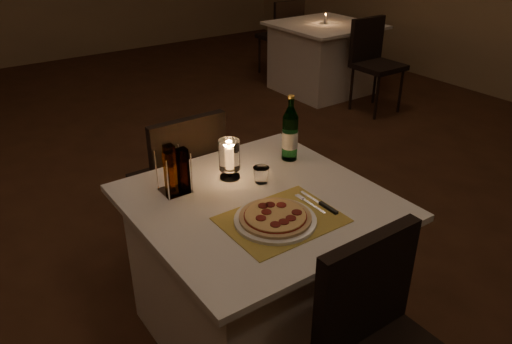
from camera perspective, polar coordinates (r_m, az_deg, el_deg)
floor at (r=3.00m, az=-5.04°, el=-9.78°), size 8.00×10.00×0.02m
main_table at (r=2.29m, az=0.29°, el=-11.00°), size 1.00×1.00×0.74m
chair_near at (r=1.79m, az=14.33°, el=-17.98°), size 0.42×0.42×0.90m
chair_far at (r=2.72m, az=-8.45°, el=-0.24°), size 0.42×0.42×0.90m
placemat at (r=1.95m, az=2.91°, el=-5.46°), size 0.45×0.34×0.00m
plate at (r=1.93m, az=2.21°, el=-5.52°), size 0.32×0.32×0.01m
pizza at (r=1.92m, az=2.22°, el=-5.11°), size 0.28×0.28×0.02m
fork at (r=2.06m, az=5.97°, el=-3.49°), size 0.02×0.18×0.00m
knife at (r=2.04m, az=7.83°, el=-3.83°), size 0.02×0.22×0.01m
tumbler at (r=2.20m, az=0.60°, el=-0.33°), size 0.07×0.07×0.07m
water_bottle at (r=2.38m, az=3.91°, el=4.34°), size 0.08×0.08×0.32m
hurricane_candle at (r=2.21m, az=-3.07°, el=1.81°), size 0.10×0.10×0.18m
cruet_caddy at (r=2.12m, az=-9.27°, el=-0.02°), size 0.12×0.12×0.21m
neighbor_table_right at (r=5.69m, az=7.66°, el=12.83°), size 1.00×1.00×0.74m
neighbor_chair_ra at (r=5.16m, az=13.22°, el=12.84°), size 0.42×0.42×0.90m
neighbor_chair_rb at (r=6.18m, az=3.17°, el=15.87°), size 0.42×0.42×0.90m
neighbor_candle_right at (r=5.60m, az=7.93°, el=16.93°), size 0.03×0.03×0.11m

